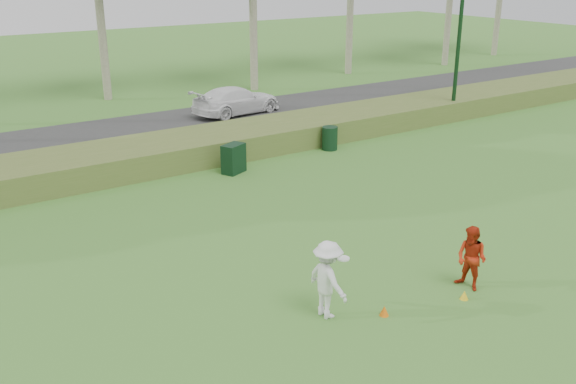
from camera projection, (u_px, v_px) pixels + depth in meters
ground at (386, 297)px, 14.43m from camera, size 120.00×120.00×0.00m
reed_strip at (168, 152)px, 23.66m from camera, size 80.00×3.00×0.90m
park_road at (121, 134)px, 27.71m from camera, size 80.00×6.00×0.06m
player_white at (328, 280)px, 13.39m from camera, size 0.88×1.13×1.71m
player_red at (471, 258)px, 14.56m from camera, size 0.67×0.81×1.52m
cone_orange at (384, 311)px, 13.64m from camera, size 0.20×0.20×0.22m
cone_yellow at (464, 295)px, 14.30m from camera, size 0.19×0.19×0.21m
utility_cabinet at (234, 159)px, 22.62m from camera, size 0.97×0.82×1.04m
trash_bin at (330, 138)px, 25.39m from camera, size 0.75×0.75×0.93m
car_right at (237, 100)px, 30.96m from camera, size 4.74×2.45×1.31m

